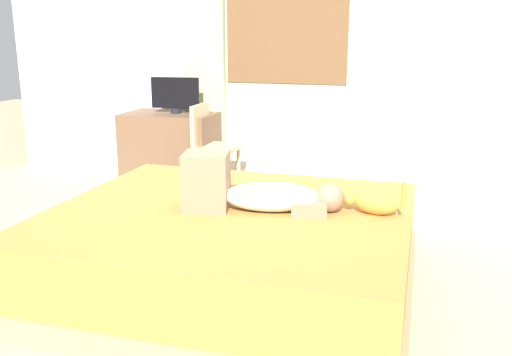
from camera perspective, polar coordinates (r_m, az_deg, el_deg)
The scene contains 10 objects.
ground_plane at distance 3.52m, azimuth -4.77°, elevation -10.68°, with size 16.00×16.00×0.00m, color tan.
back_wall_with_window at distance 5.52m, azimuth 4.39°, elevation 14.03°, with size 6.40×0.14×2.90m.
bed at distance 3.40m, azimuth -2.61°, elevation -7.19°, with size 2.14×1.92×0.49m.
person_lying at distance 3.27m, azimuth -0.15°, elevation -1.38°, with size 0.94×0.43×0.34m.
cat at distance 3.28m, azimuth 11.87°, elevation -2.50°, with size 0.36×0.14×0.21m.
desk at distance 5.65m, azimuth -8.65°, elevation 2.86°, with size 0.90×0.56×0.74m.
tv_monitor at distance 5.54m, azimuth -8.24°, elevation 8.43°, with size 0.48×0.10×0.35m.
cup at distance 5.70m, azimuth -6.06°, elevation 7.22°, with size 0.07×0.07×0.08m, color gold.
chair_by_desk at distance 5.28m, azimuth -4.68°, elevation 3.68°, with size 0.38×0.38×0.86m.
curtain_left at distance 5.69m, azimuth -5.41°, elevation 11.95°, with size 0.44×0.06×2.49m, color #ADCC75.
Camera 1 is at (1.19, -2.96, 1.50)m, focal length 39.16 mm.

